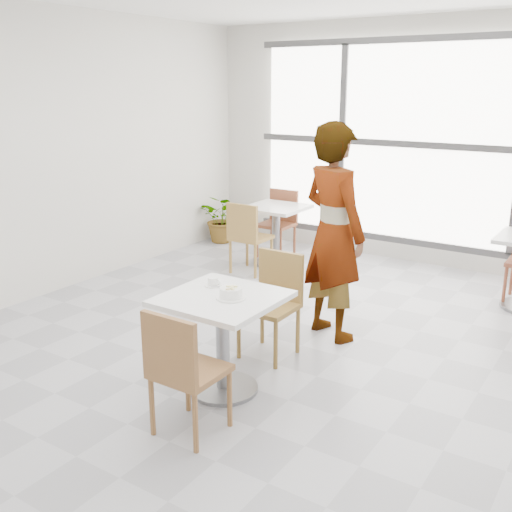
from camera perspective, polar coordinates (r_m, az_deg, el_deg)
The scene contains 14 objects.
floor at distance 4.96m, azimuth 1.94°, elevation -10.35°, with size 7.00×7.00×0.00m, color #9E9EA5.
wall_back at distance 7.68m, azimuth 16.07°, elevation 10.22°, with size 6.00×6.00×0.00m, color silver.
wall_left at distance 6.56m, azimuth -21.15°, elevation 8.85°, with size 7.00×7.00×0.00m, color silver.
window at distance 7.62m, azimuth 15.91°, elevation 10.19°, with size 4.60×0.07×2.52m.
main_table at distance 4.37m, azimuth -3.23°, elevation -6.64°, with size 0.80×0.80×0.75m.
chair_near at distance 3.85m, azimuth -7.15°, elevation -10.42°, with size 0.42×0.42×0.87m.
chair_far at distance 4.99m, azimuth 1.74°, elevation -3.91°, with size 0.42×0.42×0.87m.
oatmeal_bowl at distance 4.21m, azimuth -2.42°, elevation -3.54°, with size 0.21×0.21×0.10m.
coffee_cup at distance 4.48m, azimuth -4.11°, elevation -2.52°, with size 0.16×0.13×0.07m.
person at distance 5.25m, azimuth 7.44°, elevation 2.22°, with size 0.70×0.46×1.92m, color black.
bg_table_left at distance 7.49m, azimuth 1.91°, elevation 2.82°, with size 0.70×0.70×0.75m.
bg_chair_left_near at distance 7.09m, azimuth -0.85°, elevation 2.18°, with size 0.42×0.42×0.87m.
bg_chair_left_far at distance 7.89m, azimuth 2.25°, elevation 3.62°, with size 0.42×0.42×0.87m.
plant_left at distance 8.60m, azimuth -3.14°, elevation 3.61°, with size 0.63×0.54×0.69m, color #367836.
Camera 1 is at (2.30, -3.79, 2.21)m, focal length 41.77 mm.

